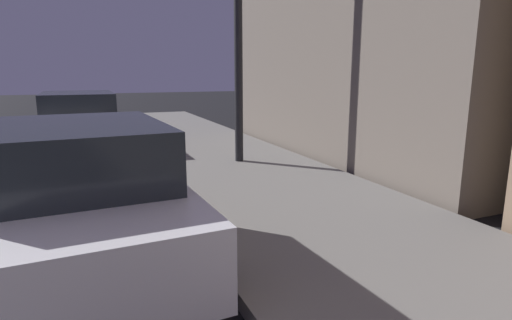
{
  "coord_description": "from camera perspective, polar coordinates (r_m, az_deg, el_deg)",
  "views": [
    {
      "loc": [
        2.97,
        -0.69,
        1.89
      ],
      "look_at": [
        3.95,
        1.67,
        1.35
      ],
      "focal_mm": 29.07,
      "sensor_mm": 36.0,
      "label": 1
    }
  ],
  "objects": [
    {
      "name": "car_silver",
      "position": [
        10.72,
        -23.08,
        4.73
      ],
      "size": [
        2.03,
        4.56,
        1.43
      ],
      "color": "#B7B7BF",
      "rests_on": "ground"
    },
    {
      "name": "car_white",
      "position": [
        4.48,
        -23.24,
        -4.34
      ],
      "size": [
        2.17,
        4.1,
        1.43
      ],
      "color": "silver",
      "rests_on": "ground"
    }
  ]
}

